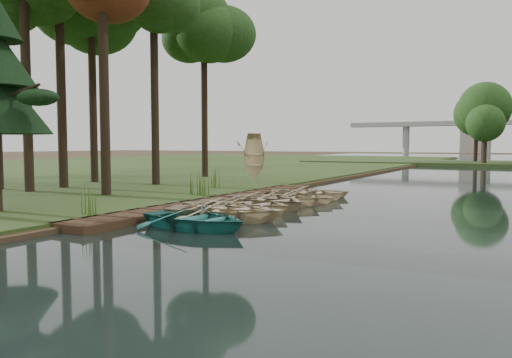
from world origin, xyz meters
The scene contains 22 objects.
ground centered at (0.00, 0.00, 0.00)m, with size 300.00×300.00×0.00m, color #3D2F1D.
boardwalk centered at (-1.60, 0.00, 0.15)m, with size 1.60×16.00×0.30m, color #372415.
peninsula centered at (8.00, 50.00, 0.23)m, with size 50.00×14.00×0.45m, color #2F441E.
far_trees centered at (4.67, 50.00, 6.43)m, with size 45.60×5.60×8.80m.
building_b centered at (-5.00, 145.00, 6.00)m, with size 8.00×8.00×12.00m, color #A5A5A0.
rowboat_0 centered at (1.24, -5.49, 0.43)m, with size 2.63×3.68×0.76m, color teal.
rowboat_1 centered at (1.18, -3.75, 0.46)m, with size 2.86×4.00×0.83m, color beige.
rowboat_2 centered at (0.85, -2.94, 0.46)m, with size 2.85×3.99×0.83m, color beige.
rowboat_3 centered at (0.72, -1.55, 0.45)m, with size 2.73×3.82×0.79m, color beige.
rowboat_4 centered at (0.81, -0.04, 0.45)m, with size 2.76×3.86×0.80m, color beige.
rowboat_5 centered at (0.82, 0.92, 0.43)m, with size 2.59×3.62×0.75m, color beige.
rowboat_6 centered at (1.28, 2.21, 0.37)m, with size 2.18×3.05×0.63m, color beige.
rowboat_7 centered at (0.96, 3.59, 0.42)m, with size 2.58×3.61×0.75m, color beige.
rowboat_8 centered at (1.05, 4.94, 0.36)m, with size 2.14×2.99×0.62m, color beige.
stored_rowboat centered at (-4.97, 9.14, 0.61)m, with size 2.15×3.01×0.62m, color beige.
tree_4 centered at (-8.95, 4.63, 10.61)m, with size 4.21×4.21×12.26m.
tree_5 centered at (-13.62, 4.34, 11.29)m, with size 5.48×5.48×13.41m.
tree_6 centered at (-10.47, 11.77, 10.74)m, with size 5.07×5.07×12.70m.
reeds_0 centered at (-2.60, -6.16, 0.82)m, with size 0.60×0.60×1.04m, color #3F661E.
reeds_1 centered at (-2.90, 0.73, 0.76)m, with size 0.60×0.60×0.91m, color #3F661E.
reeds_2 centered at (-3.53, 1.02, 0.80)m, with size 0.60×0.60×1.01m, color #3F661E.
reeds_3 centered at (-4.54, 4.40, 0.86)m, with size 0.60×0.60×1.12m, color #3F661E.
Camera 1 is at (10.21, -17.81, 2.64)m, focal length 35.00 mm.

